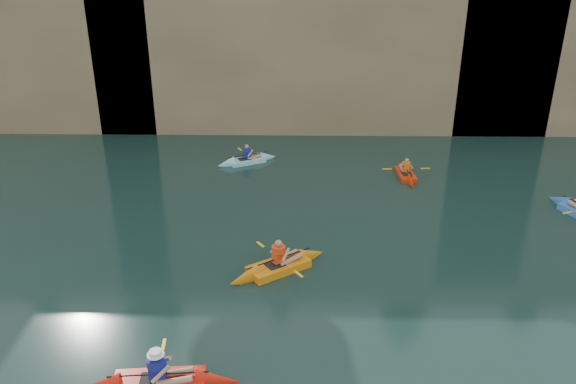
{
  "coord_description": "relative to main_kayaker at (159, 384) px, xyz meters",
  "views": [
    {
      "loc": [
        0.65,
        -7.67,
        9.39
      ],
      "look_at": [
        0.4,
        6.91,
        3.0
      ],
      "focal_mm": 35.0,
      "sensor_mm": 36.0,
      "label": 1
    }
  ],
  "objects": [
    {
      "name": "cliff",
      "position": [
        2.48,
        27.71,
        5.82
      ],
      "size": [
        70.0,
        16.0,
        12.0
      ],
      "primitive_type": "cube",
      "color": "tan",
      "rests_on": "ground"
    },
    {
      "name": "cliff_slab_center",
      "position": [
        4.48,
        20.31,
        5.52
      ],
      "size": [
        24.0,
        2.4,
        11.4
      ],
      "primitive_type": "cube",
      "color": "#94795A",
      "rests_on": "ground"
    },
    {
      "name": "sea_cave_center",
      "position": [
        -1.52,
        19.66,
        1.42
      ],
      "size": [
        3.5,
        1.0,
        3.2
      ],
      "primitive_type": "cube",
      "color": "black",
      "rests_on": "ground"
    },
    {
      "name": "sea_cave_east",
      "position": [
        12.48,
        19.66,
        2.07
      ],
      "size": [
        5.0,
        1.0,
        4.5
      ],
      "primitive_type": "cube",
      "color": "black",
      "rests_on": "ground"
    },
    {
      "name": "main_kayaker",
      "position": [
        0.0,
        0.0,
        0.0
      ],
      "size": [
        3.8,
        2.52,
        1.39
      ],
      "rotation": [
        0.0,
        0.0,
        0.09
      ],
      "color": "red",
      "rests_on": "ground"
    },
    {
      "name": "kayaker_orange",
      "position": [
        2.58,
        5.28,
        -0.02
      ],
      "size": [
        3.34,
        2.67,
        1.34
      ],
      "rotation": [
        0.0,
        0.0,
        0.61
      ],
      "color": "orange",
      "rests_on": "ground"
    },
    {
      "name": "kayaker_red_far",
      "position": [
        7.97,
        13.27,
        -0.05
      ],
      "size": [
        2.14,
        2.94,
        1.07
      ],
      "rotation": [
        0.0,
        0.0,
        1.63
      ],
      "color": "red",
      "rests_on": "ground"
    },
    {
      "name": "kayaker_ltblue_mid",
      "position": [
        0.77,
        14.88,
        -0.05
      ],
      "size": [
        2.95,
        2.03,
        1.13
      ],
      "rotation": [
        0.0,
        0.0,
        0.48
      ],
      "color": "#98E9FF",
      "rests_on": "ground"
    }
  ]
}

